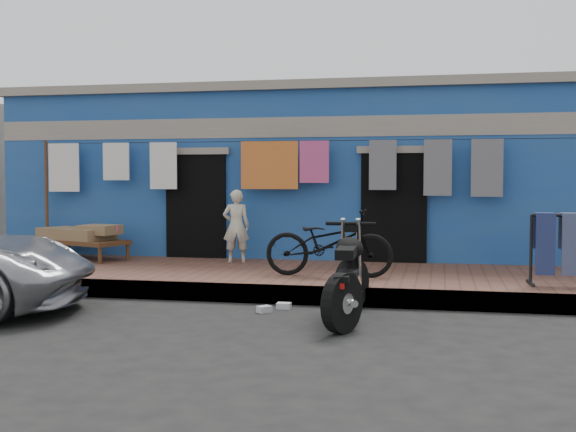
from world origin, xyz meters
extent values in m
plane|color=black|center=(0.00, 0.00, 0.00)|extent=(80.00, 80.00, 0.00)
cube|color=brown|center=(0.00, 3.00, 0.12)|extent=(28.00, 3.00, 0.25)
cube|color=gray|center=(0.00, 1.55, 0.12)|extent=(28.00, 0.10, 0.25)
cube|color=#1C4997|center=(0.00, 7.00, 1.60)|extent=(12.00, 5.00, 3.20)
cube|color=#9E9384|center=(0.00, 4.56, 2.55)|extent=(12.00, 0.14, 0.35)
cube|color=#9E9384|center=(0.00, 7.00, 3.28)|extent=(12.20, 5.20, 0.16)
cube|color=black|center=(-2.20, 4.48, 1.05)|extent=(1.10, 0.10, 2.10)
cube|color=black|center=(1.30, 4.48, 1.05)|extent=(1.10, 0.10, 2.10)
cylinder|color=brown|center=(-5.00, 4.25, 1.30)|extent=(0.06, 0.06, 2.10)
cylinder|color=black|center=(0.00, 4.25, 2.30)|extent=(10.00, 0.01, 0.01)
cube|color=silver|center=(-4.64, 4.25, 1.86)|extent=(0.60, 0.02, 0.88)
cube|color=silver|center=(-3.62, 4.25, 1.97)|extent=(0.50, 0.02, 0.67)
cube|color=silver|center=(-2.72, 4.25, 1.89)|extent=(0.50, 0.02, 0.82)
cube|color=#CC4C26|center=(-0.80, 4.25, 1.89)|extent=(1.00, 0.02, 0.82)
cube|color=#C74783|center=(-0.02, 4.25, 1.95)|extent=(0.50, 0.02, 0.71)
cube|color=slate|center=(1.13, 4.25, 1.89)|extent=(0.45, 0.02, 0.82)
cube|color=slate|center=(2.02, 4.25, 1.84)|extent=(0.45, 0.02, 0.91)
cube|color=slate|center=(2.79, 4.25, 1.84)|extent=(0.50, 0.02, 0.93)
imported|color=beige|center=(-1.30, 3.92, 0.86)|extent=(0.50, 0.40, 1.23)
imported|color=black|center=(0.49, 2.54, 0.85)|extent=(1.85, 0.67, 1.19)
cube|color=silver|center=(0.11, 1.20, 0.04)|extent=(0.18, 0.14, 0.08)
cube|color=silver|center=(-0.07, 0.91, 0.04)|extent=(0.20, 0.20, 0.08)
cube|color=silver|center=(0.85, 1.15, 0.04)|extent=(0.17, 0.22, 0.08)
camera|label=1|loc=(2.06, -7.75, 1.69)|focal=45.00mm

